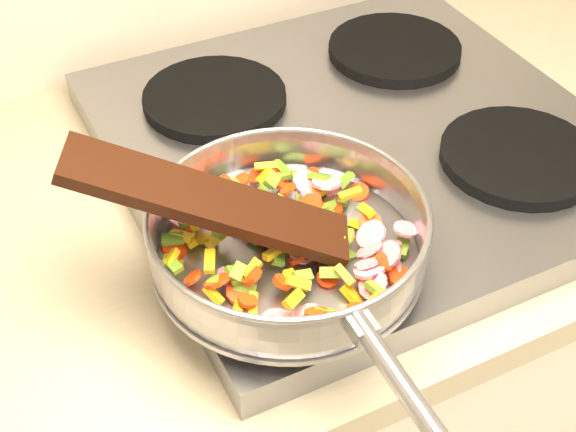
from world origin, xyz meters
name	(u,v)px	position (x,y,z in m)	size (l,w,h in m)	color
cooktop	(359,144)	(-0.70, 1.67, 0.92)	(0.60, 0.60, 0.04)	#939399
grate_fl	(314,227)	(-0.84, 1.52, 0.95)	(0.19, 0.19, 0.02)	black
grate_fr	(519,156)	(-0.56, 1.52, 0.95)	(0.19, 0.19, 0.02)	black
grate_bl	(215,98)	(-0.84, 1.81, 0.95)	(0.19, 0.19, 0.02)	black
grate_br	(395,49)	(-0.56, 1.81, 0.95)	(0.19, 0.19, 0.02)	black
saute_pan	(289,234)	(-0.89, 1.49, 0.99)	(0.33, 0.49, 0.06)	#9E9EA5
vegetable_heap	(291,241)	(-0.89, 1.49, 0.98)	(0.25, 0.26, 0.05)	yellow
wooden_spatula	(209,201)	(-0.96, 1.52, 1.03)	(0.29, 0.07, 0.01)	black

